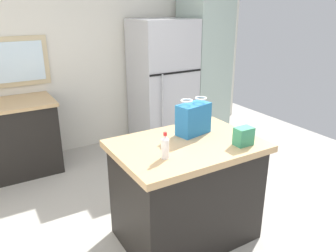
# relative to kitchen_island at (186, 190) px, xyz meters

# --- Properties ---
(ground) EXTENTS (6.44, 6.44, 0.00)m
(ground) POSITION_rel_kitchen_island_xyz_m (-0.04, -0.14, -0.45)
(ground) COLOR #ADA89E
(back_wall) EXTENTS (5.37, 0.13, 2.71)m
(back_wall) POSITION_rel_kitchen_island_xyz_m (-0.06, 2.44, 0.90)
(back_wall) COLOR silver
(back_wall) RESTS_ON ground
(kitchen_island) EXTENTS (1.18, 0.84, 0.90)m
(kitchen_island) POSITION_rel_kitchen_island_xyz_m (0.00, 0.00, 0.00)
(kitchen_island) COLOR black
(kitchen_island) RESTS_ON ground
(refrigerator) EXTENTS (0.81, 0.75, 1.76)m
(refrigerator) POSITION_rel_kitchen_island_xyz_m (0.94, 2.01, 0.43)
(refrigerator) COLOR #B7B7BC
(refrigerator) RESTS_ON ground
(tall_cabinet) EXTENTS (0.58, 0.67, 2.17)m
(tall_cabinet) POSITION_rel_kitchen_island_xyz_m (1.65, 2.01, 0.63)
(tall_cabinet) COLOR #9EB2A8
(tall_cabinet) RESTS_ON ground
(shopping_bag) EXTENTS (0.31, 0.21, 0.31)m
(shopping_bag) POSITION_rel_kitchen_island_xyz_m (0.16, 0.14, 0.58)
(shopping_bag) COLOR #236BAD
(shopping_bag) RESTS_ON kitchen_island
(small_box) EXTENTS (0.14, 0.10, 0.15)m
(small_box) POSITION_rel_kitchen_island_xyz_m (0.36, -0.26, 0.52)
(small_box) COLOR #388E66
(small_box) RESTS_ON kitchen_island
(bottle) EXTENTS (0.06, 0.06, 0.20)m
(bottle) POSITION_rel_kitchen_island_xyz_m (-0.29, -0.15, 0.53)
(bottle) COLOR white
(bottle) RESTS_ON kitchen_island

